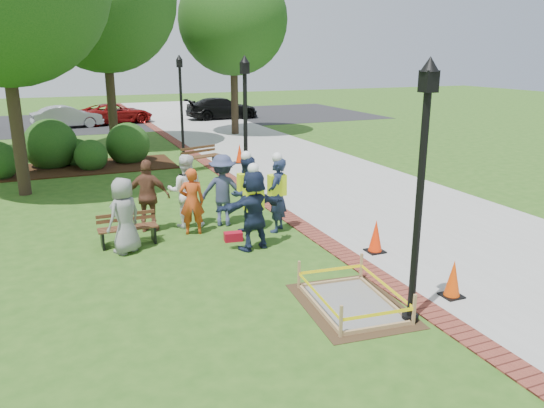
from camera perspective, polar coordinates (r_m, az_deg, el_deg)
name	(u,v)px	position (r m, az deg, el deg)	size (l,w,h in m)	color
ground	(272,267)	(11.14, 0.00, -6.79)	(100.00, 100.00, 0.00)	#285116
sidewalk	(291,162)	(21.87, 2.01, 4.58)	(6.00, 60.00, 0.02)	#9E9E99
brick_edging	(215,168)	(20.75, -6.20, 3.89)	(0.50, 60.00, 0.03)	maroon
mulch_bed	(82,168)	(21.93, -19.73, 3.70)	(7.00, 3.00, 0.05)	#381E0F
parking_lot	(115,121)	(36.95, -16.53, 8.57)	(36.00, 12.00, 0.01)	black
wet_concrete_pad	(352,293)	(9.55, 8.62, -9.47)	(1.91, 2.45, 0.55)	#47331E
bench_near	(128,235)	(12.78, -15.20, -3.24)	(1.35, 0.47, 0.73)	brown
bench_far	(202,162)	(20.67, -7.53, 4.52)	(1.64, 0.98, 0.84)	brown
cone_front	(453,280)	(10.23, 18.89, -7.70)	(0.37, 0.37, 0.73)	black
cone_back	(376,237)	(12.01, 11.09, -3.50)	(0.39, 0.39, 0.77)	black
cone_far	(240,154)	(21.54, -3.50, 5.39)	(0.40, 0.40, 0.79)	black
toolbox	(233,237)	(12.64, -4.19, -3.51)	(0.43, 0.24, 0.21)	#A10C1F
lamp_near	(421,175)	(8.51, 15.76, 2.97)	(0.28, 0.28, 4.26)	black
lamp_mid	(245,119)	(15.50, -2.89, 9.14)	(0.28, 0.28, 4.26)	black
lamp_far	(181,98)	(23.15, -9.76, 11.17)	(0.28, 0.28, 4.26)	black
tree_right	(233,20)	(29.40, -4.21, 19.14)	(5.73, 5.73, 8.87)	#3D2D1E
shrub_b	(53,167)	(22.59, -22.48, 3.71)	(2.03, 2.03, 2.03)	#144313
shrub_c	(92,169)	(21.55, -18.76, 3.54)	(1.25, 1.25, 1.25)	#144313
shrub_d	(129,162)	(22.59, -15.09, 4.38)	(1.74, 1.74, 1.74)	#144313
shrub_e	(78,165)	(22.62, -20.11, 3.97)	(1.14, 1.14, 1.14)	#144313
casual_person_a	(124,216)	(12.11, -15.60, -1.22)	(0.65, 0.60, 1.71)	gray
casual_person_b	(192,201)	(13.04, -8.61, 0.27)	(0.59, 0.45, 1.65)	#C44217
casual_person_c	(186,191)	(13.59, -9.27, 1.37)	(0.69, 0.54, 1.88)	white
casual_person_d	(149,196)	(13.40, -13.14, 0.82)	(0.69, 0.60, 1.82)	brown
casual_person_e	(223,190)	(13.59, -5.30, 1.46)	(0.69, 0.57, 1.85)	#363D5F
hivis_worker_a	(254,207)	(11.85, -1.98, -0.36)	(0.65, 0.48, 1.99)	#181F3E
hivis_worker_b	(277,193)	(13.05, 0.54, 1.20)	(0.67, 0.70, 2.00)	#1C294A
hivis_worker_c	(247,192)	(13.17, -2.76, 1.34)	(0.69, 0.57, 2.01)	#162339
parked_car_b	(68,128)	(34.29, -21.07, 7.64)	(4.39, 1.91, 1.43)	#9D9EA2
parked_car_c	(116,124)	(35.47, -16.39, 8.29)	(4.25, 1.85, 1.39)	maroon
parked_car_d	(222,119)	(36.76, -5.35, 9.11)	(4.75, 2.06, 1.55)	black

